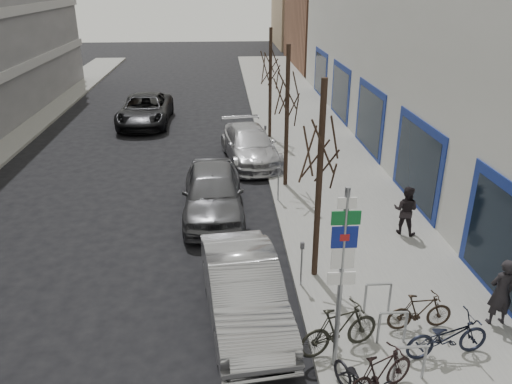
{
  "coord_description": "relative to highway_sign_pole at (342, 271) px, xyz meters",
  "views": [
    {
      "loc": [
        0.19,
        -8.08,
        7.63
      ],
      "look_at": [
        1.1,
        5.0,
        2.0
      ],
      "focal_mm": 35.0,
      "sensor_mm": 36.0,
      "label": 1
    }
  ],
  "objects": [
    {
      "name": "ground",
      "position": [
        -2.4,
        0.01,
        -2.46
      ],
      "size": [
        120.0,
        120.0,
        0.0
      ],
      "primitive_type": "plane",
      "color": "black",
      "rests_on": "ground"
    },
    {
      "name": "sidewalk_east",
      "position": [
        2.1,
        10.01,
        -2.38
      ],
      "size": [
        5.0,
        70.0,
        0.15
      ],
      "primitive_type": "cube",
      "color": "slate",
      "rests_on": "ground"
    },
    {
      "name": "brick_building_far",
      "position": [
        10.6,
        40.01,
        1.54
      ],
      "size": [
        12.0,
        14.0,
        8.0
      ],
      "primitive_type": "cube",
      "color": "brown",
      "rests_on": "ground"
    },
    {
      "name": "tan_building_far",
      "position": [
        11.1,
        55.01,
        2.04
      ],
      "size": [
        13.0,
        12.0,
        9.0
      ],
      "primitive_type": "cube",
      "color": "#937A5B",
      "rests_on": "ground"
    },
    {
      "name": "highway_sign_pole",
      "position": [
        0.0,
        0.0,
        0.0
      ],
      "size": [
        0.55,
        0.1,
        4.2
      ],
      "color": "gray",
      "rests_on": "ground"
    },
    {
      "name": "bike_rack",
      "position": [
        1.4,
        0.61,
        -1.8
      ],
      "size": [
        0.66,
        2.26,
        0.83
      ],
      "color": "gray",
      "rests_on": "sidewalk_east"
    },
    {
      "name": "tree_near",
      "position": [
        0.2,
        3.51,
        1.65
      ],
      "size": [
        1.8,
        1.8,
        5.5
      ],
      "color": "black",
      "rests_on": "ground"
    },
    {
      "name": "tree_mid",
      "position": [
        0.2,
        10.01,
        1.65
      ],
      "size": [
        1.8,
        1.8,
        5.5
      ],
      "color": "black",
      "rests_on": "ground"
    },
    {
      "name": "tree_far",
      "position": [
        0.2,
        16.51,
        1.65
      ],
      "size": [
        1.8,
        1.8,
        5.5
      ],
      "color": "black",
      "rests_on": "ground"
    },
    {
      "name": "meter_front",
      "position": [
        -0.25,
        3.01,
        -1.54
      ],
      "size": [
        0.1,
        0.08,
        1.27
      ],
      "color": "gray",
      "rests_on": "sidewalk_east"
    },
    {
      "name": "meter_mid",
      "position": [
        -0.25,
        8.51,
        -1.54
      ],
      "size": [
        0.1,
        0.08,
        1.27
      ],
      "color": "gray",
      "rests_on": "sidewalk_east"
    },
    {
      "name": "meter_back",
      "position": [
        -0.25,
        14.01,
        -1.54
      ],
      "size": [
        0.1,
        0.08,
        1.27
      ],
      "color": "gray",
      "rests_on": "sidewalk_east"
    },
    {
      "name": "bike_near_left",
      "position": [
        0.24,
        -1.09,
        -1.79
      ],
      "size": [
        1.09,
        1.77,
        1.04
      ],
      "primitive_type": "imported",
      "rotation": [
        0.0,
        0.0,
        0.37
      ],
      "color": "black",
      "rests_on": "sidewalk_east"
    },
    {
      "name": "bike_near_right",
      "position": [
        0.67,
        -0.85,
        -1.79
      ],
      "size": [
        1.75,
        1.21,
        1.04
      ],
      "primitive_type": "imported",
      "rotation": [
        0.0,
        0.0,
        2.03
      ],
      "color": "black",
      "rests_on": "sidewalk_east"
    },
    {
      "name": "bike_mid_curb",
      "position": [
        2.43,
        0.14,
        -1.74
      ],
      "size": [
        1.93,
        0.81,
        1.14
      ],
      "primitive_type": "imported",
      "rotation": [
        0.0,
        0.0,
        1.7
      ],
      "color": "black",
      "rests_on": "sidewalk_east"
    },
    {
      "name": "bike_mid_inner",
      "position": [
        0.17,
        0.44,
        -1.72
      ],
      "size": [
        2.01,
        1.16,
        1.17
      ],
      "primitive_type": "imported",
      "rotation": [
        0.0,
        0.0,
        1.9
      ],
      "color": "black",
      "rests_on": "sidewalk_east"
    },
    {
      "name": "bike_far_inner",
      "position": [
        2.19,
        1.05,
        -1.83
      ],
      "size": [
        1.59,
        0.56,
        0.95
      ],
      "primitive_type": "imported",
      "rotation": [
        0.0,
        0.0,
        1.63
      ],
      "color": "black",
      "rests_on": "sidewalk_east"
    },
    {
      "name": "parked_car_front",
      "position": [
        -1.81,
        1.89,
        -1.66
      ],
      "size": [
        2.23,
        5.0,
        1.59
      ],
      "primitive_type": "imported",
      "rotation": [
        0.0,
        0.0,
        0.11
      ],
      "color": "#97989C",
      "rests_on": "ground"
    },
    {
      "name": "parked_car_mid",
      "position": [
        -2.6,
        7.77,
        -1.6
      ],
      "size": [
        2.14,
        5.1,
        1.72
      ],
      "primitive_type": "imported",
      "rotation": [
        0.0,
        0.0,
        0.02
      ],
      "color": "#505156",
      "rests_on": "ground"
    },
    {
      "name": "parked_car_back",
      "position": [
        -1.0,
        13.23,
        -1.7
      ],
      "size": [
        2.83,
        5.48,
        1.52
      ],
      "primitive_type": "imported",
      "rotation": [
        0.0,
        0.0,
        0.14
      ],
      "color": "#B3B3B8",
      "rests_on": "ground"
    },
    {
      "name": "lane_car",
      "position": [
        -6.53,
        19.93,
        -1.65
      ],
      "size": [
        2.74,
        5.87,
        1.63
      ],
      "primitive_type": "imported",
      "rotation": [
        0.0,
        0.0,
        -0.01
      ],
      "color": "black",
      "rests_on": "ground"
    },
    {
      "name": "pedestrian_near",
      "position": [
        4.08,
        1.13,
        -1.46
      ],
      "size": [
        0.65,
        0.45,
        1.7
      ],
      "primitive_type": "imported",
      "rotation": [
        0.0,
        0.0,
        3.21
      ],
      "color": "black",
      "rests_on": "sidewalk_east"
    },
    {
      "name": "pedestrian_far",
      "position": [
        3.45,
        5.7,
        -1.5
      ],
      "size": [
        0.72,
        0.66,
        1.61
      ],
      "primitive_type": "imported",
      "rotation": [
        0.0,
        0.0,
        2.58
      ],
      "color": "black",
      "rests_on": "sidewalk_east"
    }
  ]
}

